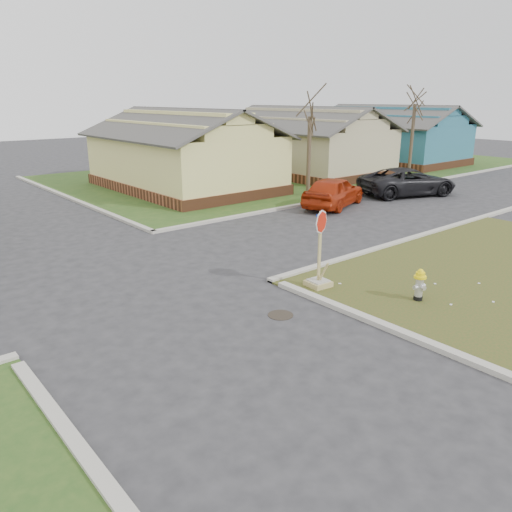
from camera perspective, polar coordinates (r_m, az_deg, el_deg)
ground at (r=11.74m, az=-6.91°, el=-8.80°), size 120.00×120.00×0.00m
verge_far_right at (r=38.89m, az=6.01°, el=9.93°), size 37.00×19.00×0.05m
curbs at (r=15.87m, az=-16.83°, el=-2.27°), size 80.00×40.00×0.12m
manhole at (r=12.59m, az=2.82°, el=-6.75°), size 0.64×0.64×0.01m
side_house_yellow at (r=29.97m, az=-8.34°, el=11.72°), size 7.60×11.60×4.70m
side_house_tan at (r=36.19m, az=5.58°, el=12.81°), size 7.60×11.60×4.70m
side_house_teal at (r=43.84m, az=15.10°, el=13.15°), size 7.60×11.60×4.70m
tree_mid_right at (r=27.54m, az=6.05°, el=11.21°), size 0.22×0.22×4.20m
tree_far_right at (r=35.50m, az=17.36°, el=12.42°), size 0.22×0.22×4.76m
fire_hydrant at (r=13.88m, az=18.18°, el=-2.95°), size 0.33×0.33×0.87m
stop_sign at (r=14.27m, az=7.20°, el=-1.61°), size 0.63×0.62×2.23m
red_sedan at (r=25.13m, az=8.86°, el=7.29°), size 4.84×3.21×1.53m
dark_pickup at (r=29.14m, az=16.94°, el=8.13°), size 5.97×4.23×1.51m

